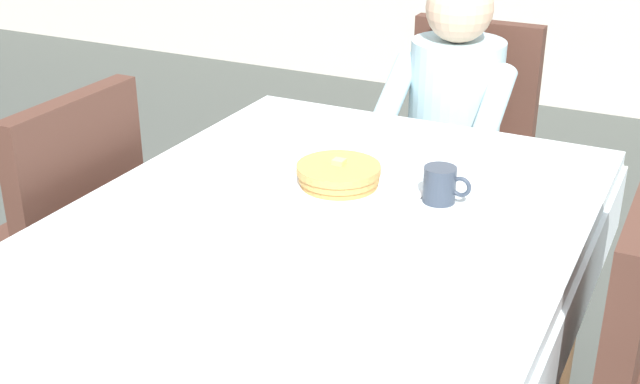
% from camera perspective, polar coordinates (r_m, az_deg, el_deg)
% --- Properties ---
extents(dining_table_main, '(1.12, 1.52, 0.74)m').
position_cam_1_polar(dining_table_main, '(1.86, -0.37, -4.60)').
color(dining_table_main, silver).
rests_on(dining_table_main, ground).
extents(chair_diner, '(0.44, 0.45, 0.93)m').
position_cam_1_polar(chair_diner, '(2.92, 9.74, 3.44)').
color(chair_diner, '#4C2D23').
rests_on(chair_diner, ground).
extents(diner_person, '(0.40, 0.43, 1.12)m').
position_cam_1_polar(diner_person, '(2.73, 8.95, 5.12)').
color(diner_person, silver).
rests_on(diner_person, ground).
extents(chair_left_side, '(0.45, 0.44, 0.93)m').
position_cam_1_polar(chair_left_side, '(2.33, -17.52, -2.91)').
color(chair_left_side, '#4C2D23').
rests_on(chair_left_side, ground).
extents(plate_breakfast, '(0.28, 0.28, 0.02)m').
position_cam_1_polar(plate_breakfast, '(1.98, 1.29, 0.33)').
color(plate_breakfast, white).
rests_on(plate_breakfast, dining_table_main).
extents(breakfast_stack, '(0.20, 0.20, 0.06)m').
position_cam_1_polar(breakfast_stack, '(1.96, 1.30, 1.20)').
color(breakfast_stack, tan).
rests_on(breakfast_stack, plate_breakfast).
extents(cup_coffee, '(0.11, 0.08, 0.08)m').
position_cam_1_polar(cup_coffee, '(1.93, 8.27, 0.50)').
color(cup_coffee, '#333D4C').
rests_on(cup_coffee, dining_table_main).
extents(syrup_pitcher, '(0.08, 0.08, 0.07)m').
position_cam_1_polar(syrup_pitcher, '(2.14, -3.25, 3.03)').
color(syrup_pitcher, silver).
rests_on(syrup_pitcher, dining_table_main).
extents(fork_left_of_plate, '(0.01, 0.18, 0.00)m').
position_cam_1_polar(fork_left_of_plate, '(2.05, -3.77, 0.95)').
color(fork_left_of_plate, silver).
rests_on(fork_left_of_plate, dining_table_main).
extents(knife_right_of_plate, '(0.02, 0.20, 0.00)m').
position_cam_1_polar(knife_right_of_plate, '(1.90, 6.22, -1.09)').
color(knife_right_of_plate, silver).
rests_on(knife_right_of_plate, dining_table_main).
extents(spoon_near_edge, '(0.15, 0.04, 0.00)m').
position_cam_1_polar(spoon_near_edge, '(1.74, -2.49, -3.41)').
color(spoon_near_edge, silver).
rests_on(spoon_near_edge, dining_table_main).
extents(napkin_folded, '(0.18, 0.13, 0.01)m').
position_cam_1_polar(napkin_folded, '(2.01, -7.95, 0.41)').
color(napkin_folded, white).
rests_on(napkin_folded, dining_table_main).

